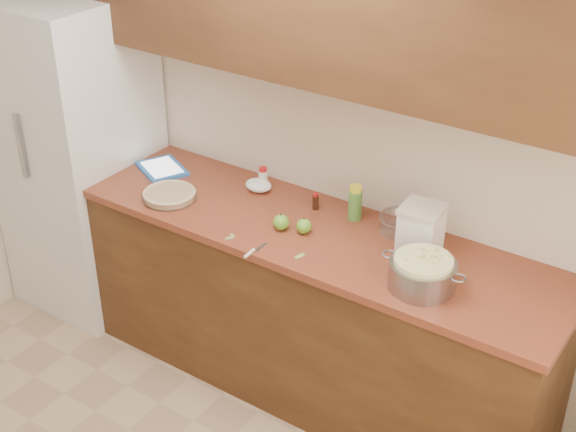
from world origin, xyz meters
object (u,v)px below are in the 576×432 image
Objects in this scene: flour_canister at (421,229)px; tablet at (162,169)px; colander at (422,273)px; pie at (169,195)px.

tablet is at bearing -178.31° from flour_canister.
flour_canister reaches higher than colander.
colander is at bearing 18.84° from tablet.
pie reaches higher than tablet.
colander is 1.67× the size of flour_canister.
tablet is (-0.25, 0.22, -0.01)m from pie.
flour_canister reaches higher than pie.
flour_canister reaches higher than tablet.
tablet is (-1.62, 0.20, -0.06)m from colander.
colander is (1.38, 0.02, 0.04)m from pie.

